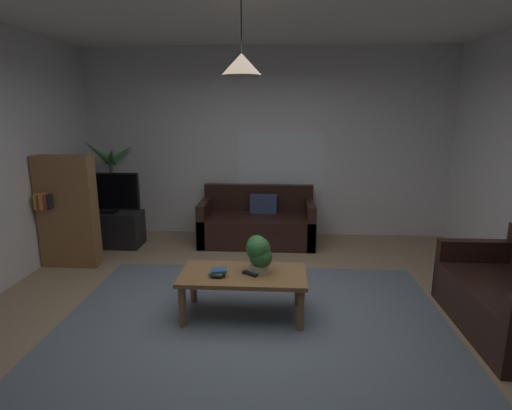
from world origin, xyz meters
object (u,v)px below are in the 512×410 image
potted_plant_on_table (259,252)px  tv_stand (110,229)px  tv (107,192)px  book_on_table_1 (217,273)px  bookshelf_corner (67,211)px  pendant_lamp (241,64)px  remote_on_table_0 (250,274)px  coffee_table (243,280)px  potted_palm_corner (113,194)px  book_on_table_0 (218,275)px  couch_under_window (258,224)px  book_on_table_2 (219,270)px

potted_plant_on_table → tv_stand: size_ratio=0.39×
potted_plant_on_table → tv_stand: potted_plant_on_table is taller
tv_stand → tv: 0.55m
book_on_table_1 → bookshelf_corner: (-2.07, 1.26, 0.23)m
bookshelf_corner → pendant_lamp: bearing=-26.8°
book_on_table_1 → tv: tv is taller
remote_on_table_0 → coffee_table: bearing=-81.5°
coffee_table → pendant_lamp: pendant_lamp is taller
remote_on_table_0 → potted_palm_corner: bearing=-101.5°
tv_stand → pendant_lamp: pendant_lamp is taller
book_on_table_1 → bookshelf_corner: 2.43m
coffee_table → tv: (-2.12, 1.92, 0.43)m
tv_stand → book_on_table_0: bearing=-46.9°
potted_plant_on_table → bookshelf_corner: 2.69m
couch_under_window → tv_stand: (-2.12, -0.28, -0.02)m
tv_stand → tv: (0.00, -0.02, 0.55)m
book_on_table_0 → book_on_table_2: bearing=-13.4°
tv_stand → bookshelf_corner: 0.92m
couch_under_window → potted_plant_on_table: (0.14, -2.18, 0.36)m
pendant_lamp → bookshelf_corner: bearing=153.2°
coffee_table → tv: 2.89m
tv → pendant_lamp: pendant_lamp is taller
coffee_table → tv_stand: bearing=137.5°
tv → book_on_table_2: bearing=-46.5°
book_on_table_0 → bookshelf_corner: size_ratio=0.08×
coffee_table → bookshelf_corner: (-2.30, 1.16, 0.34)m
tv_stand → tv: tv is taller
tv_stand → tv: bearing=-90.0°
coffee_table → remote_on_table_0: 0.11m
book_on_table_0 → book_on_table_1: (-0.00, -0.01, 0.02)m
coffee_table → tv_stand: 2.87m
remote_on_table_0 → bookshelf_corner: size_ratio=0.11×
book_on_table_0 → remote_on_table_0: (0.29, 0.05, -0.00)m
remote_on_table_0 → bookshelf_corner: bookshelf_corner is taller
book_on_table_2 → potted_palm_corner: potted_palm_corner is taller
tv_stand → potted_palm_corner: potted_palm_corner is taller
book_on_table_0 → potted_plant_on_table: size_ratio=0.33×
tv → coffee_table: bearing=-42.2°
coffee_table → book_on_table_2: 0.26m
potted_plant_on_table → tv_stand: (-2.26, 1.90, -0.38)m
remote_on_table_0 → bookshelf_corner: 2.67m
book_on_table_1 → tv_stand: (-1.89, 2.03, -0.22)m
book_on_table_2 → couch_under_window: bearing=84.5°
potted_palm_corner → couch_under_window: bearing=-3.7°
bookshelf_corner → tv: bearing=76.2°
coffee_table → pendant_lamp: bearing=90.0°
potted_plant_on_table → book_on_table_1: bearing=-160.0°
tv_stand → bookshelf_corner: bearing=-103.4°
potted_plant_on_table → book_on_table_2: bearing=-160.9°
book_on_table_0 → potted_plant_on_table: bearing=18.3°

